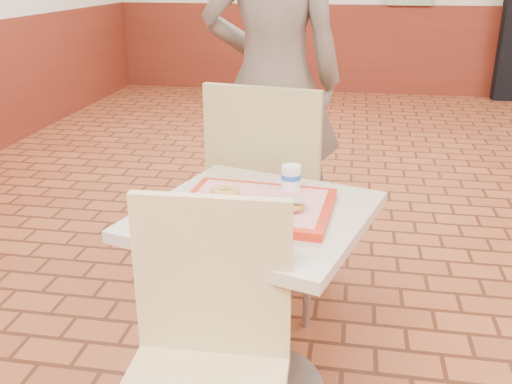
% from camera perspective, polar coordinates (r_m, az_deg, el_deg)
% --- Properties ---
extents(main_table, '(0.66, 0.66, 0.69)m').
position_cam_1_polar(main_table, '(1.85, -0.00, -8.25)').
color(main_table, '#C0B29A').
rests_on(main_table, ground).
extents(chair_main_front, '(0.42, 0.42, 0.88)m').
position_cam_1_polar(chair_main_front, '(1.47, -5.17, -16.17)').
color(chair_main_front, '#D8BE81').
rests_on(chair_main_front, ground).
extents(chair_main_back, '(0.52, 0.52, 0.99)m').
position_cam_1_polar(chair_main_back, '(2.33, 1.50, 0.45)').
color(chair_main_back, tan).
rests_on(chair_main_back, ground).
extents(customer, '(0.70, 0.50, 1.79)m').
position_cam_1_polar(customer, '(2.70, 1.71, 11.01)').
color(customer, '#65594E').
rests_on(customer, ground).
extents(serving_tray, '(0.46, 0.35, 0.03)m').
position_cam_1_polar(serving_tray, '(1.75, -0.00, -1.41)').
color(serving_tray, red).
rests_on(serving_tray, main_table).
extents(ring_donut, '(0.12, 0.12, 0.03)m').
position_cam_1_polar(ring_donut, '(1.78, -3.13, 0.00)').
color(ring_donut, '#B88C43').
rests_on(ring_donut, serving_tray).
extents(long_john_donut, '(0.15, 0.08, 0.04)m').
position_cam_1_polar(long_john_donut, '(1.66, 2.56, -1.36)').
color(long_john_donut, '#CF8B3C').
rests_on(long_john_donut, serving_tray).
extents(paper_cup, '(0.06, 0.06, 0.08)m').
position_cam_1_polar(paper_cup, '(1.83, 3.53, 1.48)').
color(paper_cup, white).
rests_on(paper_cup, serving_tray).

